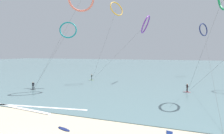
# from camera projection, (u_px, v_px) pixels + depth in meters

# --- Properties ---
(sea_water) EXTENTS (400.00, 200.00, 0.08)m
(sea_water) POSITION_uv_depth(u_px,v_px,m) (160.00, 66.00, 117.58)
(sea_water) COLOR slate
(sea_water) RESTS_ON ground
(surfer_crimson) EXTENTS (1.40, 0.68, 1.70)m
(surfer_crimson) POSITION_uv_depth(u_px,v_px,m) (187.00, 88.00, 38.22)
(surfer_crimson) COLOR red
(surfer_crimson) RESTS_ON ground
(surfer_charcoal) EXTENTS (1.40, 0.69, 1.70)m
(surfer_charcoal) POSITION_uv_depth(u_px,v_px,m) (33.00, 86.00, 40.72)
(surfer_charcoal) COLOR black
(surfer_charcoal) RESTS_ON ground
(surfer_lime) EXTENTS (1.40, 0.71, 1.70)m
(surfer_lime) POSITION_uv_depth(u_px,v_px,m) (92.00, 78.00, 55.17)
(surfer_lime) COLOR #8CC62D
(surfer_lime) RESTS_ON ground
(kite_navy) EXTENTS (4.21, 54.44, 18.13)m
(kite_navy) POSITION_uv_depth(u_px,v_px,m) (203.00, 30.00, 65.16)
(kite_navy) COLOR navy
(kite_navy) RESTS_ON ground
(kite_violet) EXTENTS (16.08, 5.98, 18.11)m
(kite_violet) POSITION_uv_depth(u_px,v_px,m) (145.00, 25.00, 52.06)
(kite_violet) COLOR purple
(kite_violet) RESTS_ON ground
(kite_teal) EXTENTS (7.08, 7.55, 15.14)m
(kite_teal) POSITION_uv_depth(u_px,v_px,m) (68.00, 30.00, 43.71)
(kite_teal) COLOR teal
(kite_teal) RESTS_ON ground
(kite_amber) EXTENTS (9.82, 4.47, 21.40)m
(kite_amber) POSITION_uv_depth(u_px,v_px,m) (116.00, 9.00, 49.87)
(kite_amber) COLOR orange
(kite_amber) RESTS_ON ground
(surfboard_spare) EXTENTS (1.96, 1.12, 0.20)m
(surfboard_spare) POSITION_uv_depth(u_px,v_px,m) (64.00, 129.00, 19.85)
(surfboard_spare) COLOR navy
(surfboard_spare) RESTS_ON ground
(wave_crest_near) EXTENTS (15.59, 2.25, 0.12)m
(wave_crest_near) POSITION_uv_depth(u_px,v_px,m) (10.00, 106.00, 28.12)
(wave_crest_near) COLOR white
(wave_crest_near) RESTS_ON ground
(wave_crest_mid) EXTENTS (16.60, 2.86, 0.12)m
(wave_crest_mid) POSITION_uv_depth(u_px,v_px,m) (33.00, 107.00, 27.85)
(wave_crest_mid) COLOR white
(wave_crest_mid) RESTS_ON ground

